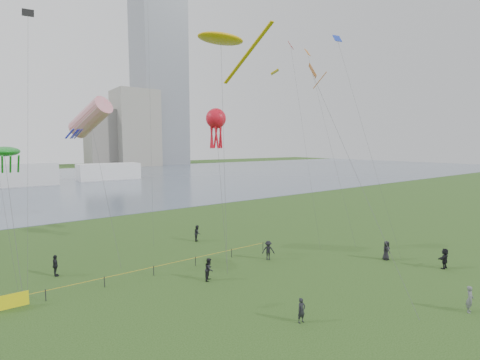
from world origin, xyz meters
TOP-DOWN VIEW (x-y plane):
  - ground_plane at (0.00, 0.00)m, footprint 400.00×400.00m
  - lake at (0.00, 100.00)m, footprint 400.00×120.00m
  - tower at (62.00, 168.00)m, footprint 24.00×24.00m
  - building_mid at (46.00, 162.00)m, footprint 20.00×20.00m
  - building_low at (32.00, 168.00)m, footprint 16.00×18.00m
  - pavilion_left at (-12.00, 95.00)m, footprint 22.00×8.00m
  - pavilion_right at (14.00, 98.00)m, footprint 18.00×7.00m
  - fence at (-12.45, 13.64)m, footprint 24.07×0.07m
  - kite_flyer at (7.85, -4.77)m, footprint 0.74×0.59m
  - spectator_a at (-3.10, 10.01)m, footprint 1.13×1.11m
  - spectator_b at (4.06, 10.96)m, footprint 1.36×1.25m
  - spectator_c at (-12.98, 18.38)m, footprint 0.47×1.08m
  - spectator_d at (13.13, 4.26)m, footprint 0.93×0.63m
  - spectator_e at (15.11, -0.11)m, footprint 1.72×0.64m
  - spectator_f at (-2.03, 0.87)m, footprint 0.60×0.42m
  - spectator_g at (1.85, 20.68)m, footprint 1.07×1.12m
  - kite_stingray at (2.39, 16.31)m, footprint 6.04×10.05m
  - kite_windsock at (-8.81, 22.13)m, footprint 4.32×7.67m
  - kite_creature at (-15.84, 21.80)m, footprint 2.33×9.83m
  - kite_octopus at (1.17, 15.52)m, footprint 1.96×3.99m
  - kite_delta at (7.87, 8.66)m, footprint 4.68×13.58m
  - small_kites at (-2.56, 18.41)m, footprint 40.22×15.93m

SIDE VIEW (x-z plane):
  - ground_plane at x=0.00m, z-range 0.00..0.00m
  - lake at x=0.00m, z-range -0.02..0.06m
  - fence at x=-12.45m, z-range 0.03..1.08m
  - spectator_f at x=-2.03m, z-range 0.00..1.55m
  - kite_flyer at x=7.85m, z-range 0.00..1.75m
  - spectator_c at x=-12.98m, z-range 0.00..1.82m
  - spectator_g at x=1.85m, z-range 0.00..1.82m
  - spectator_e at x=15.11m, z-range 0.00..1.82m
  - spectator_d at x=13.13m, z-range 0.00..1.83m
  - spectator_a at x=-3.10m, z-range 0.00..1.83m
  - spectator_b at x=4.06m, z-range 0.00..1.84m
  - pavilion_right at x=14.00m, z-range 0.00..5.00m
  - pavilion_left at x=-12.00m, z-range 0.00..6.00m
  - kite_creature at x=-15.84m, z-range 4.96..15.77m
  - kite_octopus at x=1.17m, z-range 6.15..20.62m
  - kite_windsock at x=-8.81m, z-range 5.78..21.27m
  - building_low at x=32.00m, z-range 0.00..28.00m
  - kite_delta at x=7.87m, z-range 7.51..25.96m
  - building_mid at x=46.00m, z-range 0.00..38.00m
  - kite_stingray at x=2.39m, z-range 10.42..32.21m
  - small_kites at x=-2.56m, z-range 14.21..29.90m
  - tower at x=62.00m, z-range 0.00..120.00m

